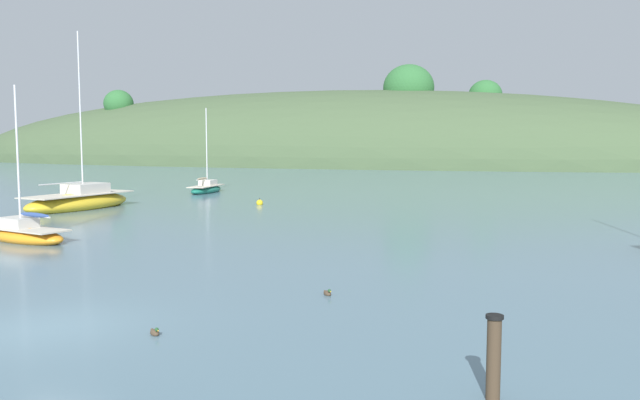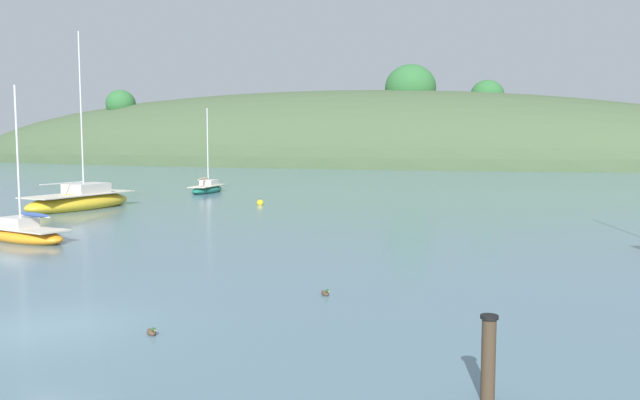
{
  "view_description": "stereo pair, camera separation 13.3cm",
  "coord_description": "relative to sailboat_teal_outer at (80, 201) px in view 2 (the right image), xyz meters",
  "views": [
    {
      "loc": [
        10.83,
        -12.01,
        4.38
      ],
      "look_at": [
        0.0,
        20.0,
        1.2
      ],
      "focal_mm": 36.65,
      "sensor_mm": 36.0,
      "label": 1
    },
    {
      "loc": [
        10.96,
        -11.97,
        4.38
      ],
      "look_at": [
        0.0,
        20.0,
        1.2
      ],
      "focal_mm": 36.65,
      "sensor_mm": 36.0,
      "label": 2
    }
  ],
  "objects": [
    {
      "name": "sailboat_black_sloop",
      "position": [
        1.53,
        13.62,
        -0.14
      ],
      "size": [
        1.96,
        4.8,
        7.02
      ],
      "color": "#196B56",
      "rests_on": "ground"
    },
    {
      "name": "jetty_piling",
      "position": [
        26.69,
        -22.69,
        0.28
      ],
      "size": [
        0.3,
        0.3,
        1.46
      ],
      "color": "#423323",
      "rests_on": "ground"
    },
    {
      "name": "far_shoreline_hill",
      "position": [
        -8.45,
        73.02,
        -0.4
      ],
      "size": [
        150.0,
        36.0,
        28.96
      ],
      "color": "#425638",
      "rests_on": "ground"
    },
    {
      "name": "sailboat_teal_outer",
      "position": [
        0.0,
        0.0,
        0.0
      ],
      "size": [
        3.73,
        8.19,
        11.28
      ],
      "color": "gold",
      "rests_on": "ground"
    },
    {
      "name": "duck_trailing",
      "position": [
        21.77,
        -16.57,
        -0.41
      ],
      "size": [
        0.36,
        0.37,
        0.24
      ],
      "color": "#473828",
      "rests_on": "ground"
    },
    {
      "name": "duck_lead",
      "position": [
        19.26,
        -21.35,
        -0.41
      ],
      "size": [
        0.38,
        0.35,
        0.24
      ],
      "color": "#473828",
      "rests_on": "ground"
    },
    {
      "name": "sailboat_grey_yawl",
      "position": [
        6.43,
        -11.52,
        -0.14
      ],
      "size": [
        4.93,
        2.55,
        6.81
      ],
      "color": "orange",
      "rests_on": "ground"
    },
    {
      "name": "mooring_buoy_outer",
      "position": [
        9.68,
        5.96,
        -0.34
      ],
      "size": [
        0.44,
        0.44,
        0.54
      ],
      "color": "yellow",
      "rests_on": "ground"
    },
    {
      "name": "ground_plane",
      "position": [
        16.51,
        -21.67,
        -0.46
      ],
      "size": [
        400.0,
        400.0,
        0.0
      ],
      "primitive_type": "plane",
      "color": "slate"
    }
  ]
}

